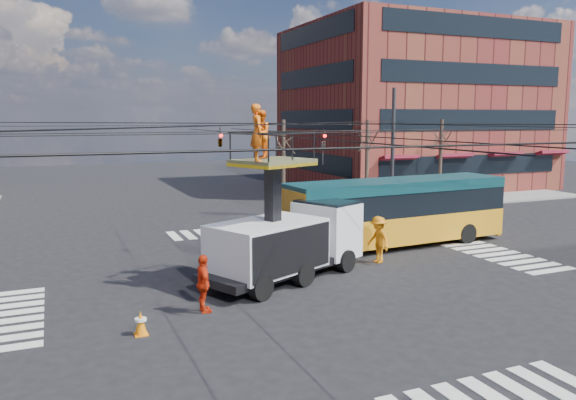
{
  "coord_description": "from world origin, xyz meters",
  "views": [
    {
      "loc": [
        -8.34,
        -18.68,
        6.1
      ],
      "look_at": [
        0.42,
        1.98,
        2.81
      ],
      "focal_mm": 35.0,
      "sensor_mm": 36.0,
      "label": 1
    }
  ],
  "objects_px": {
    "utility_truck": "(287,224)",
    "traffic_cone": "(141,323)",
    "worker_ground": "(204,284)",
    "flagger": "(378,240)",
    "city_bus": "(397,210)"
  },
  "relations": [
    {
      "from": "city_bus",
      "to": "flagger",
      "type": "xyz_separation_m",
      "value": [
        -2.51,
        -2.4,
        -0.72
      ]
    },
    {
      "from": "traffic_cone",
      "to": "worker_ground",
      "type": "relative_size",
      "value": 0.38
    },
    {
      "from": "city_bus",
      "to": "flagger",
      "type": "distance_m",
      "value": 3.54
    },
    {
      "from": "city_bus",
      "to": "traffic_cone",
      "type": "distance_m",
      "value": 14.68
    },
    {
      "from": "city_bus",
      "to": "worker_ground",
      "type": "distance_m",
      "value": 12.24
    },
    {
      "from": "flagger",
      "to": "city_bus",
      "type": "bearing_deg",
      "value": 128.34
    },
    {
      "from": "utility_truck",
      "to": "city_bus",
      "type": "distance_m",
      "value": 7.59
    },
    {
      "from": "city_bus",
      "to": "worker_ground",
      "type": "bearing_deg",
      "value": -156.73
    },
    {
      "from": "city_bus",
      "to": "flagger",
      "type": "bearing_deg",
      "value": -139.97
    },
    {
      "from": "utility_truck",
      "to": "traffic_cone",
      "type": "relative_size",
      "value": 10.32
    },
    {
      "from": "utility_truck",
      "to": "flagger",
      "type": "distance_m",
      "value": 4.62
    },
    {
      "from": "city_bus",
      "to": "worker_ground",
      "type": "relative_size",
      "value": 6.15
    },
    {
      "from": "worker_ground",
      "to": "flagger",
      "type": "height_order",
      "value": "flagger"
    },
    {
      "from": "flagger",
      "to": "worker_ground",
      "type": "bearing_deg",
      "value": -74.84
    },
    {
      "from": "worker_ground",
      "to": "utility_truck",
      "type": "bearing_deg",
      "value": -55.61
    }
  ]
}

